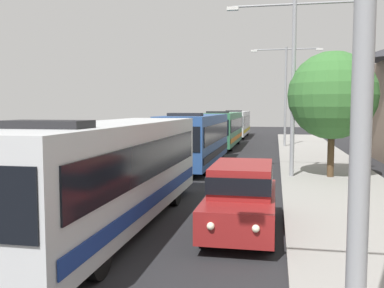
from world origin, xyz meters
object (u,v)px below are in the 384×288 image
at_px(streetlamp_far, 286,86).
at_px(roadside_tree, 332,96).
at_px(bus_middle, 223,128).
at_px(streetlamp_mid, 294,69).
at_px(bus_lead, 111,170).
at_px(white_suv, 242,195).
at_px(bus_second_in_line, 196,138).
at_px(bus_fourth_in_line, 236,123).

distance_m(streetlamp_far, roadside_tree, 16.84).
bearing_deg(bus_middle, streetlamp_mid, -71.71).
distance_m(bus_lead, roadside_tree, 12.51).
height_order(bus_middle, roadside_tree, roadside_tree).
height_order(white_suv, streetlamp_mid, streetlamp_mid).
distance_m(bus_lead, bus_second_in_line, 13.30).
distance_m(bus_lead, white_suv, 3.78).
bearing_deg(bus_middle, bus_lead, -90.00).
height_order(bus_second_in_line, streetlamp_mid, streetlamp_mid).
height_order(bus_middle, streetlamp_mid, streetlamp_mid).
relative_size(bus_lead, bus_fourth_in_line, 1.02).
height_order(bus_lead, streetlamp_far, streetlamp_far).
xyz_separation_m(bus_second_in_line, roadside_tree, (7.23, -3.38, 2.37)).
distance_m(bus_fourth_in_line, white_suv, 39.23).
height_order(white_suv, roadside_tree, roadside_tree).
bearing_deg(streetlamp_mid, bus_second_in_line, 146.62).
distance_m(bus_second_in_line, roadside_tree, 8.33).
distance_m(bus_lead, streetlamp_far, 27.41).
distance_m(bus_second_in_line, streetlamp_mid, 7.42).
xyz_separation_m(bus_fourth_in_line, roadside_tree, (7.23, -29.55, 2.37)).
bearing_deg(bus_fourth_in_line, streetlamp_far, -67.23).
bearing_deg(bus_middle, roadside_tree, -65.87).
relative_size(bus_lead, streetlamp_far, 1.35).
bearing_deg(bus_lead, streetlamp_far, 78.53).
relative_size(bus_middle, white_suv, 2.30).
bearing_deg(bus_second_in_line, bus_middle, 90.00).
bearing_deg(streetlamp_far, bus_lead, -101.47).
distance_m(white_suv, roadside_tree, 10.57).
relative_size(streetlamp_mid, roadside_tree, 1.40).
height_order(bus_middle, white_suv, bus_middle).
xyz_separation_m(white_suv, streetlamp_mid, (1.70, 9.31, 4.29)).
xyz_separation_m(bus_middle, white_suv, (3.70, -25.64, -0.66)).
height_order(bus_second_in_line, streetlamp_far, streetlamp_far).
bearing_deg(bus_middle, bus_second_in_line, -90.00).
distance_m(bus_fourth_in_line, roadside_tree, 30.52).
height_order(bus_lead, white_suv, bus_lead).
xyz_separation_m(bus_fourth_in_line, white_suv, (3.70, -39.05, -0.66)).
relative_size(bus_middle, streetlamp_far, 1.33).
height_order(bus_second_in_line, white_suv, bus_second_in_line).
bearing_deg(streetlamp_mid, white_suv, -100.34).
relative_size(bus_fourth_in_line, streetlamp_mid, 1.35).
bearing_deg(bus_fourth_in_line, bus_middle, -90.00).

